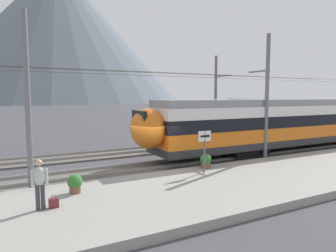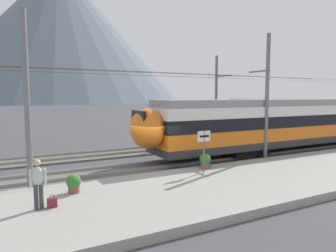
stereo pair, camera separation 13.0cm
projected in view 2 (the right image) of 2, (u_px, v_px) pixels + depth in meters
name	position (u px, v px, depth m)	size (l,w,h in m)	color
ground_plane	(155.00, 172.00, 16.22)	(400.00, 400.00, 0.00)	#424247
platform_slab	(196.00, 190.00, 12.61)	(120.00, 6.12, 0.33)	gray
track_near	(148.00, 168.00, 17.00)	(120.00, 3.00, 0.28)	#5B5651
track_far	(120.00, 153.00, 21.37)	(120.00, 3.00, 0.28)	#5B5651
train_near_platform	(335.00, 119.00, 24.40)	(34.62, 2.94, 4.27)	#2D2D30
train_far_track	(322.00, 114.00, 31.20)	(24.90, 2.95, 4.27)	#2D2D30
catenary_mast_west	(27.00, 99.00, 12.60)	(39.19, 1.75, 7.60)	slate
catenary_mast_mid	(266.00, 96.00, 18.83)	(39.19, 1.75, 7.88)	slate
catenary_mast_far_side	(217.00, 97.00, 27.12)	(39.19, 2.27, 7.64)	slate
platform_sign	(204.00, 142.00, 14.75)	(0.70, 0.08, 2.06)	#59595B
passenger_walking	(38.00, 182.00, 9.98)	(0.53, 0.22, 1.69)	#383842
handbag_beside_passenger	(52.00, 203.00, 10.24)	(0.32, 0.18, 0.45)	maroon
potted_plant_platform_edge	(74.00, 182.00, 11.75)	(0.57, 0.57, 0.74)	brown
potted_plant_by_shelter	(205.00, 160.00, 15.77)	(0.59, 0.59, 0.76)	brown
mountain_central_peak	(60.00, 33.00, 202.83)	(161.71, 161.71, 91.81)	slate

